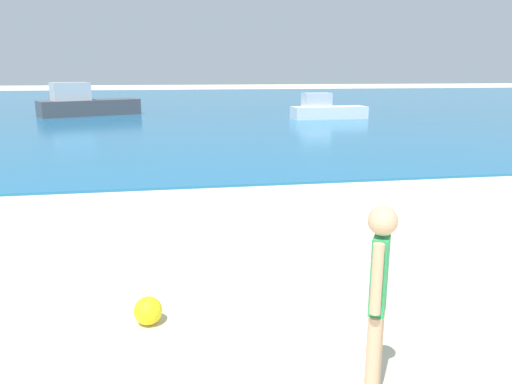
{
  "coord_description": "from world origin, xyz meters",
  "views": [
    {
      "loc": [
        -0.92,
        2.51,
        2.6
      ],
      "look_at": [
        0.17,
        8.72,
        1.03
      ],
      "focal_mm": 34.13,
      "sensor_mm": 36.0,
      "label": 1
    }
  ],
  "objects_px": {
    "beach_ball": "(148,311)",
    "person_standing": "(378,297)",
    "boat_near": "(326,110)",
    "boat_far": "(86,104)"
  },
  "relations": [
    {
      "from": "person_standing",
      "to": "boat_far",
      "type": "height_order",
      "value": "boat_far"
    },
    {
      "from": "person_standing",
      "to": "boat_near",
      "type": "distance_m",
      "value": 23.73
    },
    {
      "from": "person_standing",
      "to": "beach_ball",
      "type": "bearing_deg",
      "value": -100.82
    },
    {
      "from": "person_standing",
      "to": "boat_near",
      "type": "relative_size",
      "value": 0.4
    },
    {
      "from": "boat_near",
      "to": "beach_ball",
      "type": "height_order",
      "value": "boat_near"
    },
    {
      "from": "boat_near",
      "to": "boat_far",
      "type": "xyz_separation_m",
      "value": [
        -13.3,
        4.28,
        0.18
      ]
    },
    {
      "from": "person_standing",
      "to": "beach_ball",
      "type": "distance_m",
      "value": 2.55
    },
    {
      "from": "beach_ball",
      "to": "person_standing",
      "type": "bearing_deg",
      "value": -41.85
    },
    {
      "from": "beach_ball",
      "to": "boat_far",
      "type": "bearing_deg",
      "value": 100.14
    },
    {
      "from": "person_standing",
      "to": "boat_near",
      "type": "height_order",
      "value": "person_standing"
    }
  ]
}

